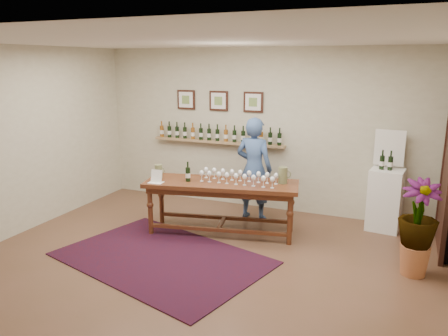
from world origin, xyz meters
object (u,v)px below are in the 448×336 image
at_px(tasting_table, 221,190).
at_px(potted_plant, 417,228).
at_px(display_pedestal, 385,199).
at_px(person, 254,169).

bearing_deg(tasting_table, potted_plant, -19.13).
relative_size(display_pedestal, potted_plant, 0.92).
xyz_separation_m(potted_plant, person, (-2.47, 1.15, 0.24)).
xyz_separation_m(tasting_table, potted_plant, (2.71, -0.34, -0.08)).
height_order(tasting_table, display_pedestal, display_pedestal).
bearing_deg(potted_plant, tasting_table, 172.87).
bearing_deg(person, tasting_table, 78.23).
bearing_deg(display_pedestal, tasting_table, -153.66).
relative_size(potted_plant, person, 0.61).
bearing_deg(display_pedestal, person, -171.04).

